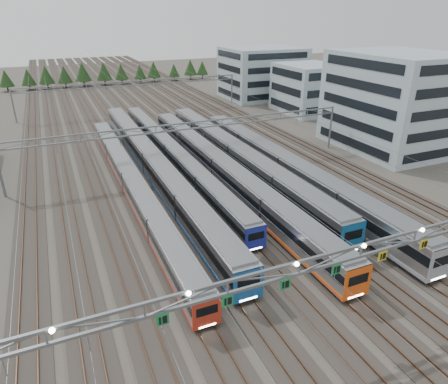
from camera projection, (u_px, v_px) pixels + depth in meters
name	position (u px, v px, depth m)	size (l,w,h in m)	color
ground	(349.00, 324.00, 33.60)	(400.00, 400.00, 0.00)	#47423A
track_bed	(123.00, 96.00, 116.46)	(54.00, 260.00, 5.42)	#2D2823
train_a	(131.00, 182.00, 56.73)	(2.53, 59.49, 3.29)	black
train_b	(152.00, 163.00, 63.04)	(2.97, 67.88, 3.88)	black
train_c	(172.00, 153.00, 68.36)	(2.55, 62.12, 3.32)	black
train_d	(221.00, 168.00, 60.88)	(2.93, 61.82, 3.82)	black
train_e	(237.00, 156.00, 65.68)	(3.15, 57.39, 4.11)	black
train_f	(286.00, 168.00, 60.47)	(3.16, 55.29, 4.12)	black
gantry_near	(361.00, 254.00, 30.55)	(56.36, 0.61, 8.08)	slate
gantry_mid	(190.00, 131.00, 64.35)	(56.36, 0.36, 8.00)	slate
gantry_far	(132.00, 87.00, 101.92)	(56.36, 0.36, 8.00)	slate
depot_bldg_south	(395.00, 101.00, 74.20)	(18.00, 22.00, 17.47)	#A0B6BF
depot_bldg_mid	(309.00, 88.00, 102.38)	(14.00, 16.00, 11.93)	#A0B6BF
depot_bldg_north	(262.00, 73.00, 119.45)	(22.00, 18.00, 14.43)	#A0B6BF
treeline	(94.00, 73.00, 139.44)	(87.50, 5.60, 7.02)	#332114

